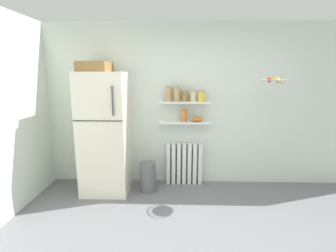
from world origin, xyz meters
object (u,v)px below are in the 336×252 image
shelf_bowl (197,119)px  refrigerator (105,131)px  storage_jar_1 (177,94)px  storage_jar_4 (202,96)px  storage_jar_0 (169,94)px  storage_jar_2 (185,95)px  vase (184,115)px  storage_jar_3 (193,96)px  radiator (184,164)px  hanging_fruit_basket (274,81)px  trash_bin (148,177)px

shelf_bowl → refrigerator: bearing=-170.5°
storage_jar_1 → storage_jar_4: 0.39m
storage_jar_0 → storage_jar_4: bearing=-0.0°
storage_jar_0 → storage_jar_2: 0.26m
storage_jar_1 → vase: (0.12, 0.00, -0.34)m
storage_jar_3 → radiator: bearing=166.9°
refrigerator → storage_jar_3: 1.46m
storage_jar_2 → vase: size_ratio=0.92×
vase → hanging_fruit_basket: 1.40m
radiator → storage_jar_3: storage_jar_3 is taller
storage_jar_4 → vase: size_ratio=0.81×
storage_jar_1 → vase: bearing=0.0°
storage_jar_0 → shelf_bowl: 0.61m
trash_bin → storage_jar_2: bearing=25.3°
storage_jar_1 → storage_jar_4: size_ratio=1.45×
shelf_bowl → storage_jar_3: bearing=180.0°
refrigerator → radiator: bearing=12.4°
radiator → storage_jar_1: 1.17m
refrigerator → vase: bearing=11.1°
storage_jar_0 → storage_jar_1: bearing=-0.0°
radiator → storage_jar_4: bearing=-6.6°
storage_jar_3 → hanging_fruit_basket: (1.10, -0.35, 0.25)m
trash_bin → radiator: bearing=27.7°
radiator → vase: 0.83m
vase → trash_bin: bearing=-154.3°
radiator → storage_jar_3: 1.14m
storage_jar_1 → storage_jar_0: bearing=180.0°
refrigerator → radiator: 1.39m
storage_jar_3 → storage_jar_4: (0.13, -0.00, -0.00)m
refrigerator → vase: size_ratio=9.76×
vase → hanging_fruit_basket: bearing=-15.6°
vase → trash_bin: 1.13m
radiator → trash_bin: radiator is taller
shelf_bowl → hanging_fruit_basket: (1.03, -0.35, 0.61)m
radiator → shelf_bowl: (0.20, -0.03, 0.76)m
storage_jar_1 → storage_jar_2: 0.13m
storage_jar_3 → storage_jar_4: size_ratio=1.02×
storage_jar_4 → shelf_bowl: bearing=180.0°
shelf_bowl → storage_jar_4: bearing=-0.0°
shelf_bowl → trash_bin: (-0.77, -0.27, -0.88)m
storage_jar_4 → trash_bin: size_ratio=0.36×
radiator → hanging_fruit_basket: bearing=-17.0°
storage_jar_3 → shelf_bowl: 0.37m
storage_jar_3 → hanging_fruit_basket: bearing=-17.5°
vase → shelf_bowl: bearing=0.0°
storage_jar_4 → vase: bearing=180.0°
storage_jar_3 → storage_jar_1: bearing=-180.0°
storage_jar_0 → storage_jar_2: bearing=0.0°
storage_jar_1 → storage_jar_4: (0.39, 0.00, -0.04)m
storage_jar_2 → storage_jar_1: bearing=-180.0°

